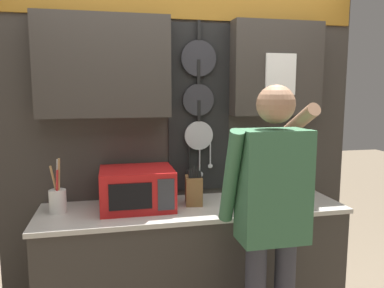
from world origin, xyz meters
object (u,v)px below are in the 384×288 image
at_px(utensil_crock, 58,199).
at_px(knife_block, 194,190).
at_px(microwave, 137,188).
at_px(person, 272,209).

bearing_deg(utensil_crock, knife_block, -0.04).
relative_size(microwave, utensil_crock, 1.34).
bearing_deg(microwave, utensil_crock, 179.87).
height_order(microwave, person, person).
xyz_separation_m(microwave, utensil_crock, (-0.50, 0.00, -0.04)).
bearing_deg(microwave, person, -36.69).
height_order(knife_block, utensil_crock, utensil_crock).
distance_m(knife_block, utensil_crock, 0.88).
xyz_separation_m(knife_block, utensil_crock, (-0.88, 0.00, -0.01)).
relative_size(microwave, knife_block, 1.75).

